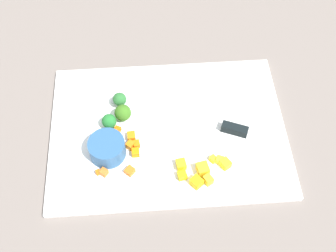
# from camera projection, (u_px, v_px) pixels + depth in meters

# --- Properties ---
(ground_plane) EXTENTS (4.00, 4.00, 0.00)m
(ground_plane) POSITION_uv_depth(u_px,v_px,m) (168.00, 132.00, 0.95)
(ground_plane) COLOR slate
(cutting_board) EXTENTS (0.51, 0.37, 0.01)m
(cutting_board) POSITION_uv_depth(u_px,v_px,m) (168.00, 130.00, 0.94)
(cutting_board) COLOR white
(cutting_board) RESTS_ON ground_plane
(prep_bowl) EXTENTS (0.08, 0.08, 0.04)m
(prep_bowl) POSITION_uv_depth(u_px,v_px,m) (107.00, 148.00, 0.89)
(prep_bowl) COLOR #2E5B8C
(prep_bowl) RESTS_ON cutting_board
(chef_knife) EXTENTS (0.30, 0.14, 0.02)m
(chef_knife) POSITION_uv_depth(u_px,v_px,m) (200.00, 121.00, 0.94)
(chef_knife) COLOR silver
(chef_knife) RESTS_ON cutting_board
(carrot_dice_0) EXTENTS (0.02, 0.02, 0.01)m
(carrot_dice_0) POSITION_uv_depth(u_px,v_px,m) (117.00, 131.00, 0.93)
(carrot_dice_0) COLOR orange
(carrot_dice_0) RESTS_ON cutting_board
(carrot_dice_1) EXTENTS (0.02, 0.02, 0.02)m
(carrot_dice_1) POSITION_uv_depth(u_px,v_px,m) (136.00, 153.00, 0.90)
(carrot_dice_1) COLOR orange
(carrot_dice_1) RESTS_ON cutting_board
(carrot_dice_2) EXTENTS (0.02, 0.02, 0.01)m
(carrot_dice_2) POSITION_uv_depth(u_px,v_px,m) (137.00, 144.00, 0.91)
(carrot_dice_2) COLOR orange
(carrot_dice_2) RESTS_ON cutting_board
(carrot_dice_3) EXTENTS (0.01, 0.01, 0.01)m
(carrot_dice_3) POSITION_uv_depth(u_px,v_px,m) (98.00, 172.00, 0.88)
(carrot_dice_3) COLOR orange
(carrot_dice_3) RESTS_ON cutting_board
(carrot_dice_4) EXTENTS (0.02, 0.02, 0.01)m
(carrot_dice_4) POSITION_uv_depth(u_px,v_px,m) (131.00, 136.00, 0.92)
(carrot_dice_4) COLOR orange
(carrot_dice_4) RESTS_ON cutting_board
(carrot_dice_5) EXTENTS (0.02, 0.02, 0.01)m
(carrot_dice_5) POSITION_uv_depth(u_px,v_px,m) (104.00, 172.00, 0.87)
(carrot_dice_5) COLOR orange
(carrot_dice_5) RESTS_ON cutting_board
(carrot_dice_6) EXTENTS (0.02, 0.02, 0.02)m
(carrot_dice_6) POSITION_uv_depth(u_px,v_px,m) (130.00, 145.00, 0.91)
(carrot_dice_6) COLOR orange
(carrot_dice_6) RESTS_ON cutting_board
(carrot_dice_7) EXTENTS (0.02, 0.02, 0.01)m
(carrot_dice_7) POSITION_uv_depth(u_px,v_px,m) (130.00, 171.00, 0.88)
(carrot_dice_7) COLOR orange
(carrot_dice_7) RESTS_ON cutting_board
(pepper_dice_0) EXTENTS (0.03, 0.03, 0.02)m
(pepper_dice_0) POSITION_uv_depth(u_px,v_px,m) (225.00, 164.00, 0.88)
(pepper_dice_0) COLOR yellow
(pepper_dice_0) RESTS_ON cutting_board
(pepper_dice_1) EXTENTS (0.02, 0.02, 0.02)m
(pepper_dice_1) POSITION_uv_depth(u_px,v_px,m) (208.00, 180.00, 0.86)
(pepper_dice_1) COLOR yellow
(pepper_dice_1) RESTS_ON cutting_board
(pepper_dice_2) EXTENTS (0.03, 0.03, 0.02)m
(pepper_dice_2) POSITION_uv_depth(u_px,v_px,m) (196.00, 182.00, 0.86)
(pepper_dice_2) COLOR yellow
(pepper_dice_2) RESTS_ON cutting_board
(pepper_dice_3) EXTENTS (0.02, 0.02, 0.02)m
(pepper_dice_3) POSITION_uv_depth(u_px,v_px,m) (181.00, 164.00, 0.88)
(pepper_dice_3) COLOR yellow
(pepper_dice_3) RESTS_ON cutting_board
(pepper_dice_4) EXTENTS (0.03, 0.03, 0.02)m
(pepper_dice_4) POSITION_uv_depth(u_px,v_px,m) (203.00, 169.00, 0.87)
(pepper_dice_4) COLOR yellow
(pepper_dice_4) RESTS_ON cutting_board
(pepper_dice_5) EXTENTS (0.02, 0.02, 0.01)m
(pepper_dice_5) POSITION_uv_depth(u_px,v_px,m) (182.00, 176.00, 0.87)
(pepper_dice_5) COLOR yellow
(pepper_dice_5) RESTS_ON cutting_board
(pepper_dice_6) EXTENTS (0.02, 0.02, 0.02)m
(pepper_dice_6) POSITION_uv_depth(u_px,v_px,m) (220.00, 160.00, 0.89)
(pepper_dice_6) COLOR yellow
(pepper_dice_6) RESTS_ON cutting_board
(pepper_dice_7) EXTENTS (0.02, 0.02, 0.01)m
(pepper_dice_7) POSITION_uv_depth(u_px,v_px,m) (213.00, 159.00, 0.89)
(pepper_dice_7) COLOR yellow
(pepper_dice_7) RESTS_ON cutting_board
(broccoli_floret_0) EXTENTS (0.03, 0.03, 0.04)m
(broccoli_floret_0) POSITION_uv_depth(u_px,v_px,m) (120.00, 99.00, 0.96)
(broccoli_floret_0) COLOR #89AE64
(broccoli_floret_0) RESTS_ON cutting_board
(broccoli_floret_1) EXTENTS (0.04, 0.04, 0.04)m
(broccoli_floret_1) POSITION_uv_depth(u_px,v_px,m) (123.00, 113.00, 0.94)
(broccoli_floret_1) COLOR #81B066
(broccoli_floret_1) RESTS_ON cutting_board
(broccoli_floret_2) EXTENTS (0.03, 0.03, 0.04)m
(broccoli_floret_2) POSITION_uv_depth(u_px,v_px,m) (109.00, 121.00, 0.93)
(broccoli_floret_2) COLOR #88AE59
(broccoli_floret_2) RESTS_ON cutting_board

